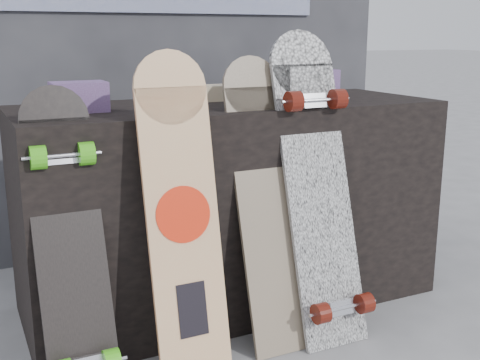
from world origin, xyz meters
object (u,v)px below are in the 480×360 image
longboard_celtic (266,194)px  skateboard_dark (70,239)px  longboard_geisha (182,210)px  longboard_cascadia (318,181)px  vendor_table (231,205)px

longboard_celtic → skateboard_dark: (-0.66, -0.01, -0.06)m
longboard_geisha → longboard_cascadia: longboard_cascadia is taller
vendor_table → longboard_cascadia: size_ratio=1.49×
vendor_table → skateboard_dark: skateboard_dark is taller
longboard_geisha → skateboard_dark: (-0.33, 0.08, -0.07)m
vendor_table → longboard_celtic: size_ratio=1.62×
longboard_geisha → skateboard_dark: 0.34m
longboard_cascadia → vendor_table: bearing=116.1°
vendor_table → longboard_celtic: 0.34m
longboard_cascadia → skateboard_dark: (-0.85, 0.02, -0.09)m
longboard_geisha → skateboard_dark: longboard_geisha is taller
longboard_cascadia → longboard_celtic: bearing=169.6°
longboard_geisha → longboard_celtic: bearing=14.8°
skateboard_dark → vendor_table: bearing=25.9°
vendor_table → longboard_celtic: (-0.02, -0.32, 0.12)m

